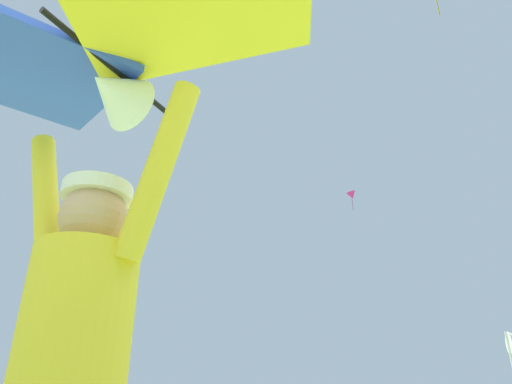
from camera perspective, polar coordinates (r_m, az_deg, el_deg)
name	(u,v)px	position (r m, az deg, el deg)	size (l,w,h in m)	color
held_stunt_kite	(103,50)	(2.10, -17.01, 15.24)	(1.85, 1.23, 0.41)	black
distant_kite_magenta_mid_right	(352,195)	(38.28, 10.85, -0.37)	(0.96, 0.98, 1.61)	#DB2393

